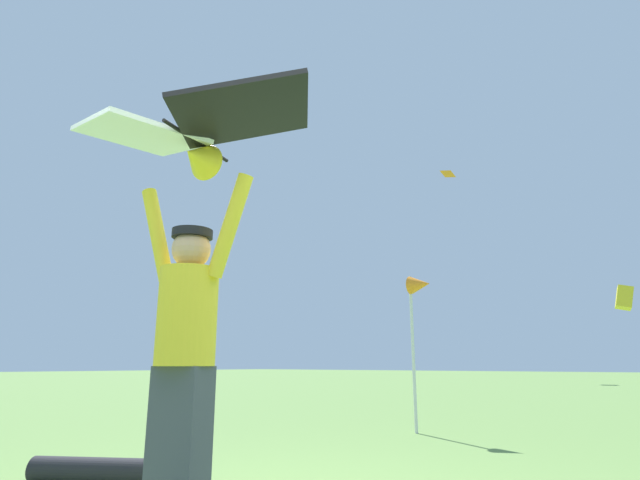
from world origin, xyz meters
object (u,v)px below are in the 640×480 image
at_px(distant_kite_yellow_high_left, 624,298).
at_px(spare_kite_bag, 114,471).
at_px(distant_kite_orange_mid_left, 448,173).
at_px(kite_flyer_person, 186,345).
at_px(marker_flag, 419,295).
at_px(held_stunt_kite, 192,133).

bearing_deg(distant_kite_yellow_high_left, spare_kite_bag, -89.39).
bearing_deg(distant_kite_yellow_high_left, distant_kite_orange_mid_left, -167.39).
bearing_deg(distant_kite_orange_mid_left, distant_kite_yellow_high_left, 12.61).
bearing_deg(kite_flyer_person, spare_kite_bag, 164.90).
height_order(distant_kite_orange_mid_left, spare_kite_bag, distant_kite_orange_mid_left).
bearing_deg(distant_kite_orange_mid_left, spare_kite_bag, -71.77).
relative_size(distant_kite_orange_mid_left, marker_flag, 0.56).
height_order(kite_flyer_person, held_stunt_kite, held_stunt_kite).
distance_m(distant_kite_orange_mid_left, spare_kite_bag, 30.37).
bearing_deg(marker_flag, spare_kite_bag, -97.48).
distance_m(distant_kite_orange_mid_left, marker_flag, 26.61).
bearing_deg(marker_flag, distant_kite_orange_mid_left, 112.15).
bearing_deg(spare_kite_bag, kite_flyer_person, -15.10).
height_order(held_stunt_kite, spare_kite_bag, held_stunt_kite).
distance_m(held_stunt_kite, marker_flag, 4.26).
bearing_deg(distant_kite_yellow_high_left, kite_flyer_person, -87.12).
relative_size(spare_kite_bag, marker_flag, 0.63).
bearing_deg(held_stunt_kite, distant_kite_yellow_high_left, 92.91).
distance_m(distant_kite_yellow_high_left, marker_flag, 24.54).
relative_size(kite_flyer_person, spare_kite_bag, 1.55).
height_order(spare_kite_bag, marker_flag, marker_flag).
height_order(held_stunt_kite, distant_kite_orange_mid_left, distant_kite_orange_mid_left).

